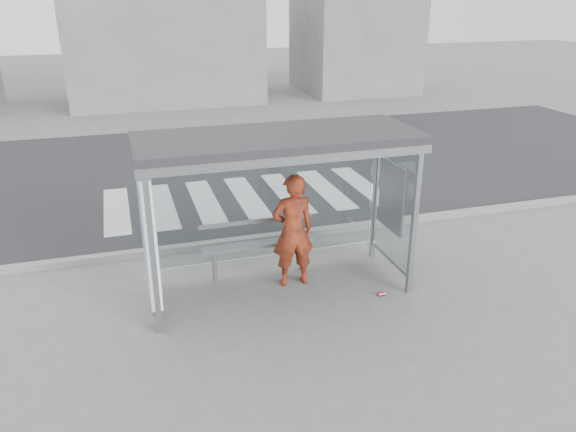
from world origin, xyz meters
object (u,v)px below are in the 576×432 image
at_px(soda_can, 382,294).
at_px(bench, 258,244).
at_px(person, 293,231).
at_px(bus_shelter, 254,176).

bearing_deg(soda_can, bench, 143.82).
bearing_deg(bench, person, -41.77).
relative_size(person, bench, 0.98).
bearing_deg(bench, bus_shelter, -108.15).
height_order(bench, soda_can, bench).
bearing_deg(soda_can, person, 146.23).
height_order(person, bench, person).
relative_size(person, soda_can, 16.35).
xyz_separation_m(person, soda_can, (1.25, -0.83, -0.93)).
height_order(bus_shelter, person, bus_shelter).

